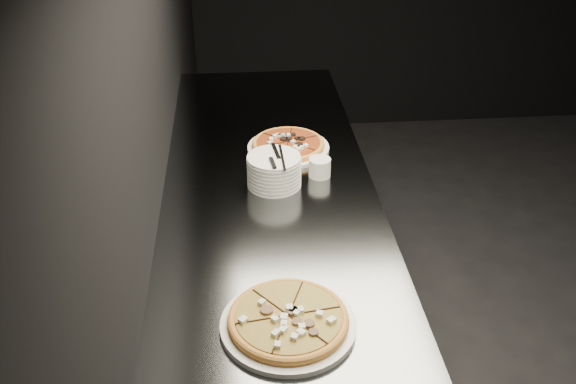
{
  "coord_description": "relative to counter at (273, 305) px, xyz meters",
  "views": [
    {
      "loc": [
        -2.23,
        -1.83,
        2.08
      ],
      "look_at": [
        -2.08,
        -0.09,
        1.01
      ],
      "focal_mm": 40.0,
      "sensor_mm": 36.0,
      "label": 1
    }
  ],
  "objects": [
    {
      "name": "ramekin",
      "position": [
        0.19,
        0.16,
        0.5
      ],
      "size": [
        0.08,
        0.08,
        0.07
      ],
      "color": "silver",
      "rests_on": "counter"
    },
    {
      "name": "pizza_tomato",
      "position": [
        0.09,
        0.37,
        0.48
      ],
      "size": [
        0.36,
        0.36,
        0.04
      ],
      "rotation": [
        0.0,
        0.0,
        0.32
      ],
      "color": "white",
      "rests_on": "counter"
    },
    {
      "name": "wall_left",
      "position": [
        -0.37,
        0.0,
        0.94
      ],
      "size": [
        0.02,
        5.0,
        2.8
      ],
      "primitive_type": "cube",
      "color": "black",
      "rests_on": "floor"
    },
    {
      "name": "counter",
      "position": [
        0.0,
        0.0,
        0.0
      ],
      "size": [
        0.74,
        2.44,
        0.92
      ],
      "color": "#5A5D61",
      "rests_on": "floor"
    },
    {
      "name": "plate_stack",
      "position": [
        0.02,
        0.11,
        0.52
      ],
      "size": [
        0.19,
        0.19,
        0.11
      ],
      "color": "white",
      "rests_on": "counter"
    },
    {
      "name": "pizza_mushroom",
      "position": [
        0.01,
        -0.61,
        0.48
      ],
      "size": [
        0.35,
        0.35,
        0.04
      ],
      "rotation": [
        0.0,
        0.0,
        0.15
      ],
      "color": "white",
      "rests_on": "counter"
    },
    {
      "name": "cutlery",
      "position": [
        0.03,
        0.1,
        0.57
      ],
      "size": [
        0.07,
        0.2,
        0.01
      ],
      "rotation": [
        0.0,
        0.0,
        0.12
      ],
      "color": "silver",
      "rests_on": "plate_stack"
    }
  ]
}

